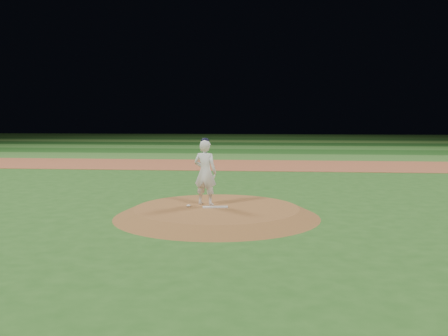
% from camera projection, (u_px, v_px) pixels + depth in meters
% --- Properties ---
extents(ground, '(120.00, 120.00, 0.00)m').
position_uv_depth(ground, '(217.00, 216.00, 13.38)').
color(ground, '#2A5F1E').
rests_on(ground, ground).
extents(infield_dirt_band, '(70.00, 6.00, 0.02)m').
position_uv_depth(infield_dirt_band, '(245.00, 165.00, 27.24)').
color(infield_dirt_band, '#A35532').
rests_on(infield_dirt_band, ground).
extents(outfield_stripe_0, '(70.00, 5.00, 0.02)m').
position_uv_depth(outfield_stripe_0, '(250.00, 157.00, 32.68)').
color(outfield_stripe_0, '#3A7129').
rests_on(outfield_stripe_0, ground).
extents(outfield_stripe_1, '(70.00, 5.00, 0.02)m').
position_uv_depth(outfield_stripe_1, '(253.00, 151.00, 37.63)').
color(outfield_stripe_1, '#1D4E19').
rests_on(outfield_stripe_1, ground).
extents(outfield_stripe_2, '(70.00, 5.00, 0.02)m').
position_uv_depth(outfield_stripe_2, '(255.00, 147.00, 42.58)').
color(outfield_stripe_2, '#357028').
rests_on(outfield_stripe_2, ground).
extents(outfield_stripe_3, '(70.00, 5.00, 0.02)m').
position_uv_depth(outfield_stripe_3, '(257.00, 144.00, 47.53)').
color(outfield_stripe_3, '#164014').
rests_on(outfield_stripe_3, ground).
extents(outfield_stripe_4, '(70.00, 5.00, 0.02)m').
position_uv_depth(outfield_stripe_4, '(258.00, 141.00, 52.48)').
color(outfield_stripe_4, '#3D6F28').
rests_on(outfield_stripe_4, ground).
extents(outfield_stripe_5, '(70.00, 5.00, 0.02)m').
position_uv_depth(outfield_stripe_5, '(260.00, 139.00, 57.43)').
color(outfield_stripe_5, '#1C4B18').
rests_on(outfield_stripe_5, ground).
extents(pitchers_mound, '(5.50, 5.50, 0.25)m').
position_uv_depth(pitchers_mound, '(217.00, 212.00, 13.36)').
color(pitchers_mound, brown).
rests_on(pitchers_mound, ground).
extents(pitching_rubber, '(0.69, 0.27, 0.03)m').
position_uv_depth(pitching_rubber, '(215.00, 207.00, 13.30)').
color(pitching_rubber, white).
rests_on(pitching_rubber, pitchers_mound).
extents(rosin_bag, '(0.12, 0.12, 0.06)m').
position_uv_depth(rosin_bag, '(189.00, 206.00, 13.42)').
color(rosin_bag, white).
rests_on(rosin_bag, pitchers_mound).
extents(pitcher_on_mound, '(0.75, 0.60, 1.85)m').
position_uv_depth(pitcher_on_mound, '(205.00, 172.00, 13.64)').
color(pitcher_on_mound, white).
rests_on(pitcher_on_mound, pitchers_mound).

